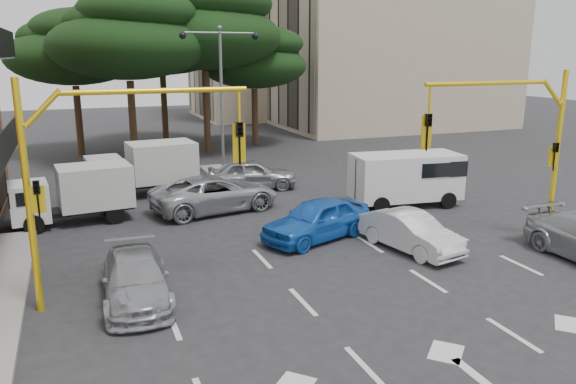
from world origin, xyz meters
name	(u,v)px	position (x,y,z in m)	size (l,w,h in m)	color
ground	(368,291)	(0.00, 0.00, 0.00)	(120.00, 120.00, 0.00)	#28282B
median_strip	(224,176)	(0.00, 16.00, 0.07)	(1.40, 6.00, 0.15)	gray
apartment_beige_near	(394,20)	(19.95, 32.00, 9.35)	(20.20, 12.15, 18.70)	#BBAA8C
apartment_beige_far	(274,35)	(12.95, 44.00, 8.35)	(16.20, 12.15, 16.70)	#BBAA8C
pine_left_near	(128,34)	(-3.94, 21.96, 7.60)	(9.15, 9.15, 10.23)	#382616
pine_center	(205,25)	(1.06, 23.96, 8.30)	(9.98, 9.98, 11.16)	#382616
pine_left_far	(73,47)	(-6.94, 25.96, 6.91)	(8.32, 8.32, 9.30)	#382616
pine_right	(255,58)	(5.06, 25.96, 6.22)	(7.49, 7.49, 8.37)	#382616
pine_back	(162,38)	(-0.94, 28.96, 7.60)	(9.15, 9.15, 10.23)	#382616
signal_mast_right	(519,133)	(6.80, 1.99, 3.88)	(5.79, 0.37, 6.00)	yellow
signal_mast_left	(101,160)	(-6.80, 1.99, 3.88)	(5.79, 0.37, 6.00)	yellow
street_lamp_center	(221,75)	(0.00, 16.00, 5.43)	(4.16, 0.36, 7.77)	slate
car_white_hatch	(410,232)	(3.00, 2.52, 0.65)	(1.37, 3.94, 1.30)	silver
car_blue_compact	(317,219)	(0.50, 4.73, 0.74)	(1.75, 4.36, 1.48)	blue
car_silver_wagon	(136,279)	(-6.18, 1.76, 0.62)	(1.74, 4.28, 1.24)	#A0A2A7
car_silver_cross_a	(215,193)	(-2.00, 9.73, 0.76)	(2.51, 5.45, 1.51)	#ACAFB4
car_silver_cross_b	(252,174)	(0.65, 13.00, 0.75)	(1.77, 4.40, 1.50)	#9DA0A5
van_white	(406,179)	(6.04, 7.63, 1.17)	(2.12, 4.68, 2.34)	white
box_truck_a	(74,195)	(-7.61, 10.00, 1.13)	(1.93, 4.59, 2.26)	white
box_truck_b	(143,170)	(-4.50, 13.54, 1.24)	(2.11, 5.03, 2.47)	silver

